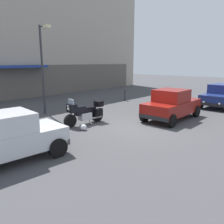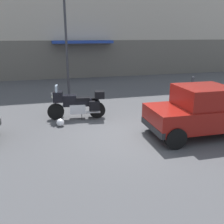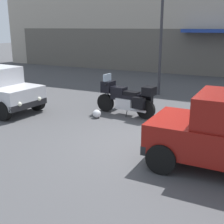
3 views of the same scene
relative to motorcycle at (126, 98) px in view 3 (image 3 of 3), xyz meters
name	(u,v)px [view 3 (image 3 of 3)]	position (x,y,z in m)	size (l,w,h in m)	color
ground_plane	(143,144)	(1.47, -2.23, -0.62)	(80.00, 80.00, 0.00)	#424244
motorcycle	(126,98)	(0.00, 0.00, 0.00)	(2.26, 0.89, 1.36)	black
helmet	(97,114)	(-0.75, -0.71, -0.48)	(0.28, 0.28, 0.28)	silver
streetlamp_curbside	(161,23)	(0.02, 3.47, 2.45)	(0.28, 0.94, 5.08)	#2D2D33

